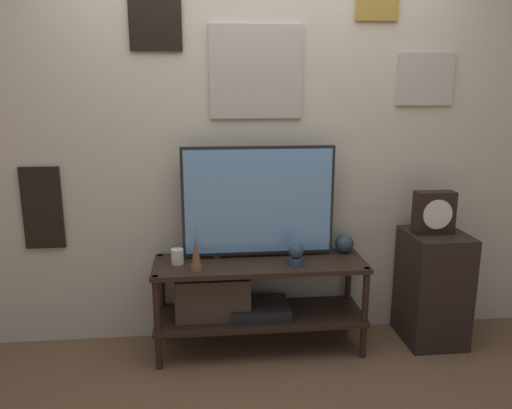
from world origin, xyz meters
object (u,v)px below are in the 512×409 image
Objects in this scene: candle_jar at (177,257)px; decorative_bust at (296,254)px; vase_slim_bronze at (196,254)px; vase_round_glass at (344,244)px; mantel_clock at (434,212)px; television at (258,201)px.

candle_jar is 0.69× the size of decorative_bust.
decorative_bust is at bearing 2.81° from vase_slim_bronze.
vase_round_glass is 0.88× the size of decorative_bust.
vase_slim_bronze is 1.50m from mantel_clock.
decorative_bust is 0.92m from mantel_clock.
television is 1.11m from mantel_clock.
vase_slim_bronze is at bearing -152.14° from television.
mantel_clock is (1.48, 0.12, 0.18)m from vase_slim_bronze.
candle_jar is at bearing -170.53° from television.
television is at bearing 140.91° from decorative_bust.
vase_slim_bronze reaches higher than candle_jar.
decorative_bust is (-0.35, -0.20, 0.01)m from vase_round_glass.
television reaches higher than vase_slim_bronze.
television reaches higher than vase_round_glass.
decorative_bust is (0.60, 0.03, -0.03)m from vase_slim_bronze.
vase_slim_bronze is 0.17m from candle_jar.
vase_round_glass is 0.45× the size of mantel_clock.
vase_round_glass is (0.95, 0.23, -0.04)m from vase_slim_bronze.
decorative_bust is at bearing -174.21° from mantel_clock.
vase_round_glass is at bearing 2.49° from television.
mantel_clock is (1.60, 0.00, 0.23)m from candle_jar.
mantel_clock reaches higher than candle_jar.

